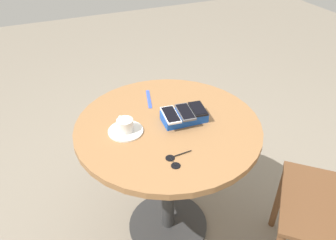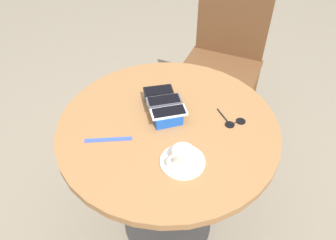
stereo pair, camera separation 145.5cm
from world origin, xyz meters
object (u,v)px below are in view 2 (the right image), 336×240
Objects in this scene: round_table at (168,151)px; phone_gray at (164,101)px; coffee_cup at (182,156)px; sunglasses at (234,122)px; chair_near_window at (222,65)px; phone_white at (169,112)px; saucer at (183,162)px; lanyard_strap at (108,140)px; phone_box at (163,107)px; phone_black at (158,91)px.

round_table is 5.97× the size of phone_gray.
coffee_cup is at bearing -6.51° from phone_gray.
phone_gray is 1.24× the size of sunglasses.
sunglasses is at bearing -25.20° from chair_near_window.
phone_white is at bearing 146.25° from round_table.
round_table is 0.22m from phone_gray.
phone_white is 0.91× the size of saucer.
round_table is 4.97× the size of lanyard_strap.
saucer reaches higher than lanyard_strap.
phone_box is 0.03m from phone_gray.
chair_near_window is (-0.55, 0.56, -0.31)m from phone_gray.
sunglasses is (-0.12, 0.26, -0.00)m from saucer.
round_table is 4.12× the size of phone_box.
phone_box is 0.07m from phone_white.
phone_box is 1.46× the size of phone_white.
phone_black is at bearing 178.48° from phone_white.
phone_gray reaches higher than lanyard_strap.
phone_box is at bearing -3.89° from phone_black.
phone_black is 0.80m from chair_near_window.
phone_white is at bearing -4.03° from phone_gray.
phone_white reaches higher than sunglasses.
round_table is 0.19m from phone_box.
coffee_cup is (0.27, -0.03, 0.01)m from phone_box.
saucer is (0.34, -0.03, -0.05)m from phone_black.
phone_black is at bearing -133.90° from sunglasses.
coffee_cup is 0.29m from sunglasses.
phone_box is 0.27m from coffee_cup.
phone_box is at bearing 174.67° from coffee_cup.
phone_gray is at bearing 108.29° from phone_box.
sunglasses reaches higher than lanyard_strap.
round_table is 0.27m from coffee_cup.
lanyard_strap is 1.05m from chair_near_window.
phone_black reaches higher than round_table.
phone_box is 0.23× the size of chair_near_window.
chair_near_window reaches higher than saucer.
lanyard_strap is 0.19× the size of chair_near_window.
phone_white is (0.13, -0.00, -0.00)m from phone_black.
phone_black reaches higher than lanyard_strap.
round_table is 0.25m from saucer.
phone_gray is at bearing 173.49° from coffee_cup.
round_table is 8.51× the size of coffee_cup.
lanyard_strap is at bearing -131.62° from coffee_cup.
round_table is at bearing -33.75° from phone_white.
coffee_cup reaches higher than phone_white.
coffee_cup reaches higher than round_table.
round_table is 6.82× the size of phone_black.
phone_box is 1.45× the size of phone_gray.
phone_white is 0.21m from saucer.
phone_box is at bearing -123.28° from sunglasses.
phone_black is at bearing 121.95° from lanyard_strap.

